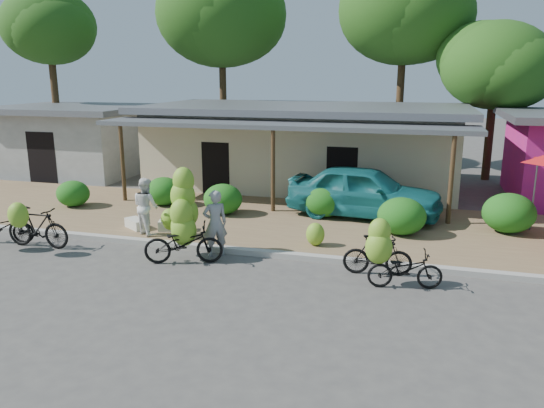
# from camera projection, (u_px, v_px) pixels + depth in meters

# --- Properties ---
(ground) EXTENTS (100.00, 100.00, 0.00)m
(ground) POSITION_uv_depth(u_px,v_px,m) (201.00, 280.00, 12.14)
(ground) COLOR #474442
(ground) RESTS_ON ground
(sidewalk) EXTENTS (60.00, 6.00, 0.12)m
(sidewalk) POSITION_uv_depth(u_px,v_px,m) (264.00, 221.00, 16.80)
(sidewalk) COLOR #8D724C
(sidewalk) RESTS_ON ground
(curb) EXTENTS (60.00, 0.25, 0.15)m
(curb) POSITION_uv_depth(u_px,v_px,m) (231.00, 250.00, 13.99)
(curb) COLOR #A8A399
(curb) RESTS_ON ground
(shop_main) EXTENTS (13.00, 8.50, 3.35)m
(shop_main) POSITION_uv_depth(u_px,v_px,m) (305.00, 145.00, 21.94)
(shop_main) COLOR beige
(shop_main) RESTS_ON ground
(shop_grey) EXTENTS (7.00, 6.00, 3.15)m
(shop_grey) POSITION_uv_depth(u_px,v_px,m) (76.00, 139.00, 24.93)
(shop_grey) COLOR #ADADA8
(shop_grey) RESTS_ON ground
(tree_back_left) EXTENTS (4.77, 4.62, 8.74)m
(tree_back_left) POSITION_uv_depth(u_px,v_px,m) (47.00, 25.00, 26.34)
(tree_back_left) COLOR brown
(tree_back_left) RESTS_ON ground
(tree_far_center) EXTENTS (6.59, 6.58, 10.14)m
(tree_far_center) POSITION_uv_depth(u_px,v_px,m) (219.00, 13.00, 26.87)
(tree_far_center) COLOR brown
(tree_far_center) RESTS_ON ground
(tree_center_right) EXTENTS (6.25, 6.22, 9.94)m
(tree_center_right) POSITION_uv_depth(u_px,v_px,m) (401.00, 9.00, 24.97)
(tree_center_right) COLOR brown
(tree_center_right) RESTS_ON ground
(tree_near_right) EXTENTS (4.80, 4.65, 6.82)m
(tree_near_right) POSITION_uv_depth(u_px,v_px,m) (491.00, 63.00, 22.65)
(tree_near_right) COLOR brown
(tree_near_right) RESTS_ON ground
(hedge_0) EXTENTS (1.16, 1.04, 0.90)m
(hedge_0) POSITION_uv_depth(u_px,v_px,m) (73.00, 194.00, 18.33)
(hedge_0) COLOR #125013
(hedge_0) RESTS_ON sidewalk
(hedge_1) EXTENTS (1.27, 1.14, 0.99)m
(hedge_1) POSITION_uv_depth(u_px,v_px,m) (164.00, 191.00, 18.48)
(hedge_1) COLOR #125013
(hedge_1) RESTS_ON sidewalk
(hedge_2) EXTENTS (1.28, 1.15, 1.00)m
(hedge_2) POSITION_uv_depth(u_px,v_px,m) (223.00, 199.00, 17.31)
(hedge_2) COLOR #125013
(hedge_2) RESTS_ON sidewalk
(hedge_3) EXTENTS (1.36, 1.22, 1.06)m
(hedge_3) POSITION_uv_depth(u_px,v_px,m) (324.00, 201.00, 16.97)
(hedge_3) COLOR #125013
(hedge_3) RESTS_ON sidewalk
(hedge_4) EXTENTS (1.38, 1.24, 1.07)m
(hedge_4) POSITION_uv_depth(u_px,v_px,m) (402.00, 216.00, 15.10)
(hedge_4) COLOR #125013
(hedge_4) RESTS_ON sidewalk
(hedge_5) EXTENTS (1.48, 1.34, 1.16)m
(hedge_5) POSITION_uv_depth(u_px,v_px,m) (509.00, 213.00, 15.27)
(hedge_5) COLOR #125013
(hedge_5) RESTS_ON sidewalk
(bike_far_left) EXTENTS (1.89, 1.39, 1.33)m
(bike_far_left) POSITION_uv_depth(u_px,v_px,m) (0.00, 225.00, 14.63)
(bike_far_left) COLOR black
(bike_far_left) RESTS_ON ground
(bike_left) EXTENTS (1.90, 1.16, 1.42)m
(bike_left) POSITION_uv_depth(u_px,v_px,m) (35.00, 226.00, 14.24)
(bike_left) COLOR black
(bike_left) RESTS_ON ground
(bike_center) EXTENTS (2.06, 1.44, 2.34)m
(bike_center) POSITION_uv_depth(u_px,v_px,m) (184.00, 227.00, 13.28)
(bike_center) COLOR black
(bike_center) RESTS_ON ground
(bike_right) EXTENTS (1.64, 1.21, 1.55)m
(bike_right) POSITION_uv_depth(u_px,v_px,m) (378.00, 251.00, 12.13)
(bike_right) COLOR black
(bike_right) RESTS_ON ground
(bike_far_right) EXTENTS (1.71, 0.88, 0.86)m
(bike_far_right) POSITION_uv_depth(u_px,v_px,m) (405.00, 270.00, 11.63)
(bike_far_right) COLOR black
(bike_far_right) RESTS_ON ground
(loose_banana_a) EXTENTS (0.54, 0.46, 0.68)m
(loose_banana_a) POSITION_uv_depth(u_px,v_px,m) (170.00, 220.00, 15.46)
(loose_banana_a) COLOR #74B42D
(loose_banana_a) RESTS_ON sidewalk
(loose_banana_b) EXTENTS (0.53, 0.45, 0.66)m
(loose_banana_b) POSITION_uv_depth(u_px,v_px,m) (180.00, 226.00, 14.82)
(loose_banana_b) COLOR #74B42D
(loose_banana_b) RESTS_ON sidewalk
(loose_banana_c) EXTENTS (0.50, 0.43, 0.63)m
(loose_banana_c) POSITION_uv_depth(u_px,v_px,m) (315.00, 234.00, 14.16)
(loose_banana_c) COLOR #74B42D
(loose_banana_c) RESTS_ON sidewalk
(sack_near) EXTENTS (0.93, 0.63, 0.30)m
(sack_near) POSITION_uv_depth(u_px,v_px,m) (174.00, 225.00, 15.57)
(sack_near) COLOR beige
(sack_near) RESTS_ON sidewalk
(sack_far) EXTENTS (0.84, 0.72, 0.28)m
(sack_far) POSITION_uv_depth(u_px,v_px,m) (136.00, 224.00, 15.79)
(sack_far) COLOR beige
(sack_far) RESTS_ON sidewalk
(vendor) EXTENTS (0.76, 0.70, 1.74)m
(vendor) POSITION_uv_depth(u_px,v_px,m) (215.00, 223.00, 13.60)
(vendor) COLOR gray
(vendor) RESTS_ON ground
(bystander) EXTENTS (1.00, 0.92, 1.64)m
(bystander) POSITION_uv_depth(u_px,v_px,m) (146.00, 206.00, 15.08)
(bystander) COLOR white
(bystander) RESTS_ON sidewalk
(teal_van) EXTENTS (5.05, 2.45, 1.66)m
(teal_van) POSITION_uv_depth(u_px,v_px,m) (364.00, 191.00, 16.91)
(teal_van) COLOR #186B6F
(teal_van) RESTS_ON sidewalk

